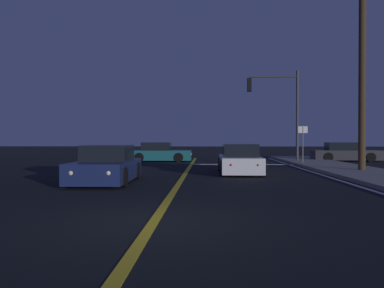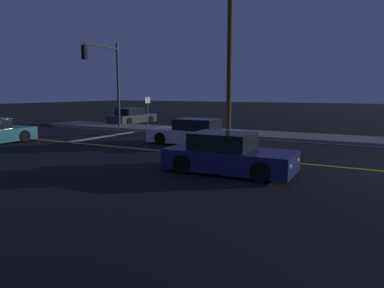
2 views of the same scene
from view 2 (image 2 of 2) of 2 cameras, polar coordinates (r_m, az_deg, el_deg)
sidewalk_right at (r=22.70m, az=9.83°, el=1.59°), size 3.20×33.43×0.15m
lane_line_center at (r=15.55m, az=0.67°, el=-1.61°), size 0.20×31.57×0.01m
lane_line_edge_right at (r=20.98m, az=8.23°, el=0.89°), size 0.16×31.57×0.01m
stop_bar at (r=22.51m, az=-13.39°, el=1.25°), size 6.23×0.50×0.01m
car_mid_block_navy at (r=12.02m, az=5.79°, el=-1.81°), size 2.02×4.35×1.34m
car_side_waiting_charcoal at (r=30.88m, az=-9.60°, el=4.29°), size 4.70×2.01×1.34m
car_parked_curb_white at (r=18.29m, az=0.23°, el=1.71°), size 1.86×4.63×1.34m
traffic_signal_near_right at (r=25.98m, az=-13.48°, el=11.15°), size 3.45×0.28×6.17m
utility_pole_right at (r=23.62m, az=6.03°, el=14.72°), size 1.50×0.32×10.38m
street_sign_corner at (r=24.90m, az=-7.11°, el=5.77°), size 0.56×0.06×2.39m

